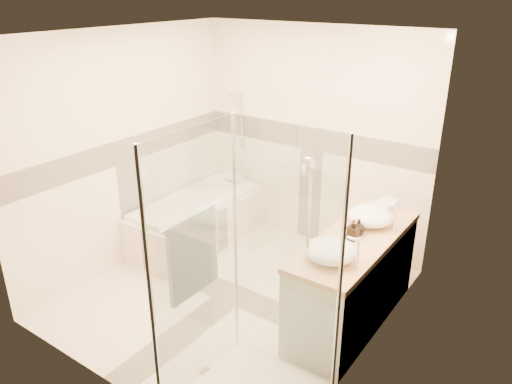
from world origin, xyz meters
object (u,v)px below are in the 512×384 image
Objects in this scene: vanity at (353,280)px; vessel_sink_near at (370,216)px; bathtub at (198,218)px; shower_enclosure at (242,336)px; amenity_bottle_a at (353,230)px; vessel_sink_far at (330,250)px; amenity_bottle_b at (359,227)px.

vanity is 0.60m from vessel_sink_near.
bathtub is 2.47m from shower_enclosure.
amenity_bottle_a is (-0.02, -0.04, 0.51)m from vanity.
bathtub is 2.26m from amenity_bottle_a.
vessel_sink_near is 0.78m from vessel_sink_far.
vessel_sink_far is at bearing -90.00° from vessel_sink_near.
amenity_bottle_a is at bearing -90.00° from amenity_bottle_b.
shower_enclosure reaches higher than vanity.
vanity is 1.31m from shower_enclosure.
shower_enclosure is at bearing -108.62° from vessel_sink_far.
bathtub is 0.83× the size of shower_enclosure.
vessel_sink_far is (-0.02, -0.46, 0.51)m from vanity.
shower_enclosure reaches higher than vessel_sink_far.
shower_enclosure is at bearing -99.75° from vessel_sink_near.
vessel_sink_near is 2.29× the size of amenity_bottle_a.
vessel_sink_near is 0.25m from amenity_bottle_b.
shower_enclosure is 1.67m from vessel_sink_near.
bathtub is at bearing 179.10° from vessel_sink_near.
amenity_bottle_b reaches higher than bathtub.
shower_enclosure is 4.92× the size of vessel_sink_near.
vanity is 11.26× the size of amenity_bottle_b.
vanity is at bearing 65.97° from amenity_bottle_a.
bathtub is 4.10× the size of vessel_sink_near.
amenity_bottle_b is (0.27, 1.34, 0.42)m from shower_enclosure.
shower_enclosure is at bearing -102.54° from amenity_bottle_a.
shower_enclosure reaches higher than bathtub.
vessel_sink_far is at bearing -92.48° from vanity.
vanity is 0.52m from amenity_bottle_a.
amenity_bottle_b is at bearing -90.00° from vessel_sink_near.
vanity is at bearing 87.52° from vessel_sink_far.
amenity_bottle_b is (-0.02, 0.07, 0.50)m from vanity.
vessel_sink_near is at bearing -0.90° from bathtub.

